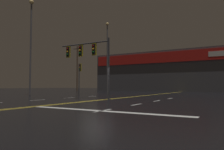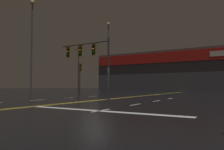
# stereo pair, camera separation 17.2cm
# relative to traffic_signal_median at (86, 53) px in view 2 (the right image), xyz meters

# --- Properties ---
(ground_plane) EXTENTS (200.00, 200.00, 0.00)m
(ground_plane) POSITION_rel_traffic_signal_median_xyz_m (1.64, -1.04, -3.77)
(ground_plane) COLOR black
(road_markings) EXTENTS (12.13, 60.00, 0.01)m
(road_markings) POSITION_rel_traffic_signal_median_xyz_m (2.31, -1.96, -3.77)
(road_markings) COLOR gold
(road_markings) RESTS_ON ground
(traffic_signal_median) EXTENTS (4.86, 0.36, 4.84)m
(traffic_signal_median) POSITION_rel_traffic_signal_median_xyz_m (0.00, 0.00, 0.00)
(traffic_signal_median) COLOR #38383D
(traffic_signal_median) RESTS_ON ground
(traffic_signal_corner_northwest) EXTENTS (0.42, 0.36, 3.96)m
(traffic_signal_corner_northwest) POSITION_rel_traffic_signal_median_xyz_m (-6.69, 7.54, -0.86)
(traffic_signal_corner_northwest) COLOR #38383D
(traffic_signal_corner_northwest) RESTS_ON ground
(streetlight_near_left) EXTENTS (0.56, 0.56, 12.17)m
(streetlight_near_left) POSITION_rel_traffic_signal_median_xyz_m (-8.64, 17.55, 3.73)
(streetlight_near_left) COLOR #59595E
(streetlight_near_left) RESTS_ON ground
(streetlight_median_approach) EXTENTS (0.56, 0.56, 11.70)m
(streetlight_median_approach) POSITION_rel_traffic_signal_median_xyz_m (-10.98, 3.41, 3.48)
(streetlight_median_approach) COLOR #59595E
(streetlight_median_approach) RESTS_ON ground
(building_backdrop) EXTENTS (36.85, 10.23, 8.02)m
(building_backdrop) POSITION_rel_traffic_signal_median_xyz_m (1.64, 31.60, 0.25)
(building_backdrop) COLOR #4C4C51
(building_backdrop) RESTS_ON ground
(utility_pole_row) EXTENTS (47.48, 0.26, 12.21)m
(utility_pole_row) POSITION_rel_traffic_signal_median_xyz_m (3.47, 24.63, 2.09)
(utility_pole_row) COLOR #4C3828
(utility_pole_row) RESTS_ON ground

